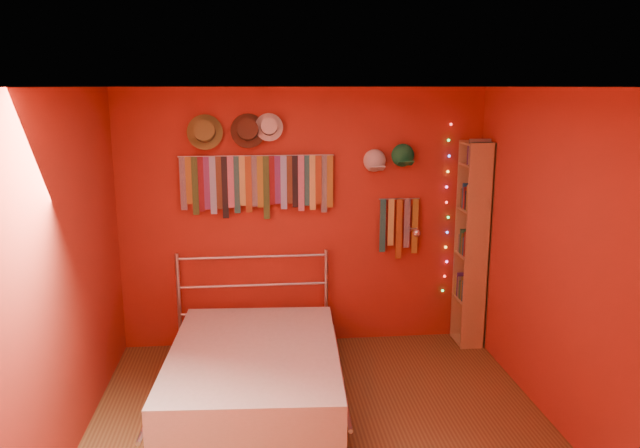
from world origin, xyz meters
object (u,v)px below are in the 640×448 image
object	(u,v)px
tie_rack	(257,182)
reading_lamp	(416,232)
bookshelf	(476,243)
bed	(254,370)

from	to	relation	value
tie_rack	reading_lamp	xyz separation A→B (m)	(1.49, -0.18, -0.48)
reading_lamp	bookshelf	distance (m)	0.62
reading_lamp	bed	xyz separation A→B (m)	(-1.55, -0.87, -0.92)
reading_lamp	bed	distance (m)	2.00
reading_lamp	bookshelf	world-z (taller)	bookshelf
tie_rack	reading_lamp	size ratio (longest dim) A/B	4.64
tie_rack	bed	size ratio (longest dim) A/B	0.71
bed	reading_lamp	bearing A→B (deg)	32.68
reading_lamp	bed	world-z (taller)	reading_lamp
tie_rack	bookshelf	size ratio (longest dim) A/B	0.72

